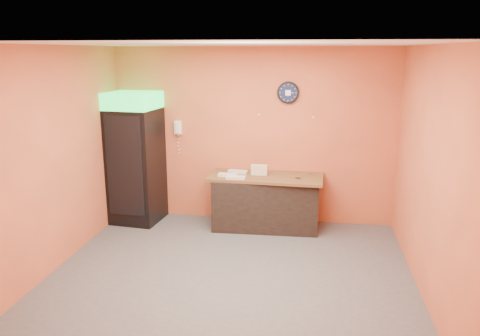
# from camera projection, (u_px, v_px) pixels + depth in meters

# --- Properties ---
(floor) EXTENTS (4.50, 4.50, 0.00)m
(floor) POSITION_uv_depth(u_px,v_px,m) (232.00, 272.00, 5.92)
(floor) COLOR #47474C
(floor) RESTS_ON ground
(back_wall) EXTENTS (4.50, 0.02, 2.80)m
(back_wall) POSITION_uv_depth(u_px,v_px,m) (253.00, 136.00, 7.49)
(back_wall) COLOR #DF673F
(back_wall) RESTS_ON floor
(left_wall) EXTENTS (0.02, 4.00, 2.80)m
(left_wall) POSITION_uv_depth(u_px,v_px,m) (56.00, 159.00, 5.91)
(left_wall) COLOR #DF673F
(left_wall) RESTS_ON floor
(right_wall) EXTENTS (0.02, 4.00, 2.80)m
(right_wall) POSITION_uv_depth(u_px,v_px,m) (429.00, 173.00, 5.24)
(right_wall) COLOR #DF673F
(right_wall) RESTS_ON floor
(ceiling) EXTENTS (4.50, 4.00, 0.02)m
(ceiling) POSITION_uv_depth(u_px,v_px,m) (231.00, 44.00, 5.23)
(ceiling) COLOR white
(ceiling) RESTS_ON back_wall
(beverage_cooler) EXTENTS (0.81, 0.82, 2.10)m
(beverage_cooler) POSITION_uv_depth(u_px,v_px,m) (135.00, 160.00, 7.48)
(beverage_cooler) COLOR black
(beverage_cooler) RESTS_ON floor
(prep_counter) EXTENTS (1.63, 0.77, 0.81)m
(prep_counter) POSITION_uv_depth(u_px,v_px,m) (266.00, 203.00, 7.35)
(prep_counter) COLOR black
(prep_counter) RESTS_ON floor
(wall_clock) EXTENTS (0.34, 0.06, 0.34)m
(wall_clock) POSITION_uv_depth(u_px,v_px,m) (288.00, 93.00, 7.21)
(wall_clock) COLOR black
(wall_clock) RESTS_ON back_wall
(wall_phone) EXTENTS (0.12, 0.10, 0.22)m
(wall_phone) POSITION_uv_depth(u_px,v_px,m) (178.00, 127.00, 7.59)
(wall_phone) COLOR white
(wall_phone) RESTS_ON back_wall
(butcher_paper) EXTENTS (1.79, 0.84, 0.04)m
(butcher_paper) POSITION_uv_depth(u_px,v_px,m) (266.00, 177.00, 7.25)
(butcher_paper) COLOR brown
(butcher_paper) RESTS_ON prep_counter
(sub_roll_stack) EXTENTS (0.25, 0.09, 0.16)m
(sub_roll_stack) POSITION_uv_depth(u_px,v_px,m) (259.00, 170.00, 7.27)
(sub_roll_stack) COLOR beige
(sub_roll_stack) RESTS_ON butcher_paper
(wrapped_sandwich_left) EXTENTS (0.30, 0.12, 0.04)m
(wrapped_sandwich_left) POSITION_uv_depth(u_px,v_px,m) (228.00, 175.00, 7.20)
(wrapped_sandwich_left) COLOR beige
(wrapped_sandwich_left) RESTS_ON butcher_paper
(wrapped_sandwich_mid) EXTENTS (0.30, 0.12, 0.04)m
(wrapped_sandwich_mid) POSITION_uv_depth(u_px,v_px,m) (236.00, 178.00, 7.06)
(wrapped_sandwich_mid) COLOR beige
(wrapped_sandwich_mid) RESTS_ON butcher_paper
(wrapped_sandwich_right) EXTENTS (0.31, 0.15, 0.04)m
(wrapped_sandwich_right) POSITION_uv_depth(u_px,v_px,m) (238.00, 172.00, 7.39)
(wrapped_sandwich_right) COLOR beige
(wrapped_sandwich_right) RESTS_ON butcher_paper
(kitchen_tool) EXTENTS (0.06, 0.06, 0.06)m
(kitchen_tool) POSITION_uv_depth(u_px,v_px,m) (264.00, 171.00, 7.40)
(kitchen_tool) COLOR silver
(kitchen_tool) RESTS_ON butcher_paper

